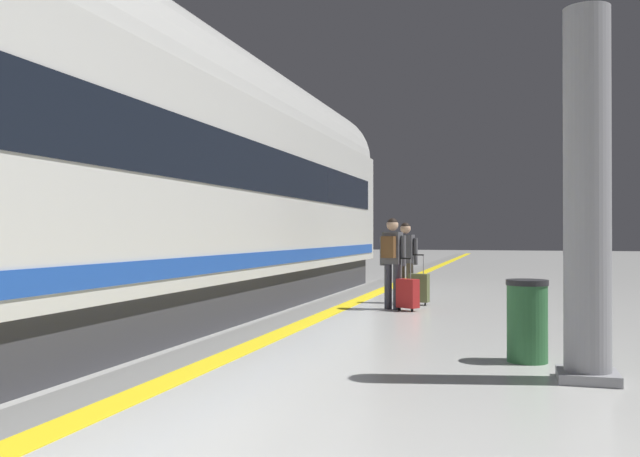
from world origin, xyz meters
TOP-DOWN VIEW (x-y plane):
  - safety_line_strip at (-0.60, 10.00)m, footprint 0.36×80.00m
  - tactile_edge_band at (-1.00, 10.00)m, footprint 0.76×80.00m
  - passenger_near at (0.45, 14.12)m, footprint 0.51×0.26m
  - suitcase_near at (0.77, 13.81)m, footprint 0.41×0.28m
  - passenger_mid at (0.39, 12.88)m, footprint 0.52×0.40m
  - suitcase_mid at (0.71, 12.70)m, footprint 0.44×0.37m
  - platform_pillar at (3.28, 7.25)m, footprint 0.56×0.56m
  - waste_bin at (2.74, 8.12)m, footprint 0.46×0.46m

SIDE VIEW (x-z plane):
  - tactile_edge_band at x=-1.00m, z-range 0.00..0.01m
  - safety_line_strip at x=-0.60m, z-range 0.00..0.01m
  - suitcase_mid at x=0.71m, z-range -0.17..0.81m
  - suitcase_near at x=0.77m, z-range -0.17..0.85m
  - waste_bin at x=2.74m, z-range 0.00..0.91m
  - passenger_near at x=0.45m, z-range 0.13..1.78m
  - passenger_mid at x=0.39m, z-range 0.16..1.87m
  - platform_pillar at x=3.28m, z-range -0.08..3.52m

